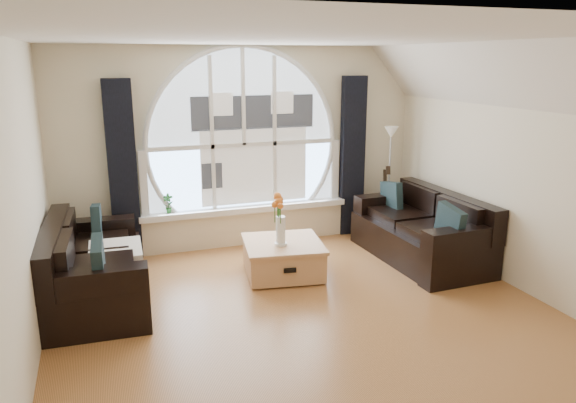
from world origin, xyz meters
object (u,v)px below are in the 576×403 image
object	(u,v)px
sofa_left	(95,265)
floor_lamp	(389,182)
coffee_chest	(283,257)
guitar	(383,201)
potted_plant	(168,203)
sofa_right	(420,229)
vase_flowers	(281,213)

from	to	relation	value
sofa_left	floor_lamp	xyz separation A→B (m)	(4.08, 0.96, 0.40)
sofa_left	coffee_chest	bearing A→B (deg)	3.23
sofa_left	guitar	world-z (taller)	guitar
guitar	potted_plant	size ratio (longest dim) A/B	4.00
guitar	potted_plant	xyz separation A→B (m)	(-3.04, 0.29, 0.15)
potted_plant	floor_lamp	bearing A→B (deg)	-5.07
sofa_right	vase_flowers	bearing A→B (deg)	178.12
sofa_right	vase_flowers	xyz separation A→B (m)	(-1.90, -0.00, 0.40)
potted_plant	guitar	bearing A→B (deg)	-5.48
coffee_chest	floor_lamp	world-z (taller)	floor_lamp
sofa_left	coffee_chest	world-z (taller)	sofa_left
floor_lamp	guitar	size ratio (longest dim) A/B	1.51
floor_lamp	sofa_right	bearing A→B (deg)	-96.11
guitar	potted_plant	bearing A→B (deg)	-172.10
sofa_left	potted_plant	distance (m)	1.59
vase_flowers	floor_lamp	distance (m)	2.26
coffee_chest	floor_lamp	size ratio (longest dim) A/B	0.57
sofa_left	potted_plant	xyz separation A→B (m)	(0.94, 1.24, 0.28)
floor_lamp	guitar	xyz separation A→B (m)	(-0.09, -0.01, -0.27)
vase_flowers	floor_lamp	world-z (taller)	floor_lamp
vase_flowers	potted_plant	bearing A→B (deg)	130.43
sofa_right	coffee_chest	xyz separation A→B (m)	(-1.84, 0.09, -0.18)
floor_lamp	guitar	distance (m)	0.29
sofa_right	guitar	distance (m)	1.03
coffee_chest	vase_flowers	distance (m)	0.58
sofa_left	guitar	bearing A→B (deg)	16.15
floor_lamp	guitar	bearing A→B (deg)	-171.59
sofa_right	floor_lamp	distance (m)	1.12
coffee_chest	floor_lamp	bearing A→B (deg)	34.69
sofa_right	floor_lamp	world-z (taller)	floor_lamp
sofa_right	coffee_chest	distance (m)	1.85
guitar	vase_flowers	bearing A→B (deg)	-138.42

